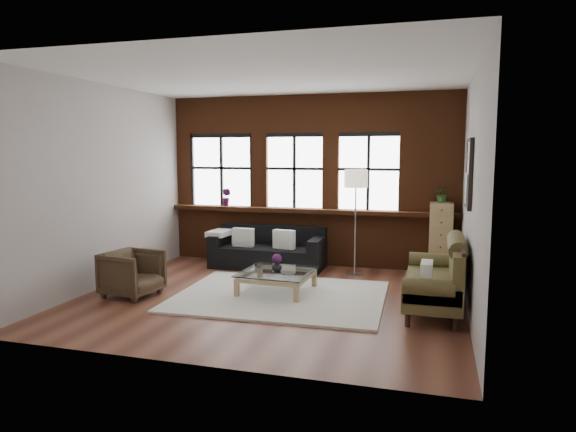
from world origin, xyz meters
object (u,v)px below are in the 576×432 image
(dark_sofa, at_px, (268,248))
(vase, at_px, (277,266))
(floor_lamp, at_px, (355,219))
(vintage_settee, at_px, (433,274))
(drawer_chest, at_px, (441,239))
(armchair, at_px, (132,273))
(coffee_table, at_px, (277,282))

(dark_sofa, height_order, vase, dark_sofa)
(vase, distance_m, floor_lamp, 1.85)
(vintage_settee, height_order, floor_lamp, floor_lamp)
(drawer_chest, bearing_deg, vase, -141.16)
(vintage_settee, distance_m, armchair, 4.35)
(floor_lamp, bearing_deg, drawer_chest, 17.27)
(dark_sofa, relative_size, floor_lamp, 1.04)
(dark_sofa, xyz_separation_m, coffee_table, (0.69, -1.62, -0.21))
(vase, bearing_deg, vintage_settee, -4.93)
(dark_sofa, height_order, vintage_settee, vintage_settee)
(coffee_table, distance_m, floor_lamp, 1.95)
(vase, bearing_deg, dark_sofa, 112.96)
(coffee_table, xyz_separation_m, vase, (0.00, 0.00, 0.25))
(coffee_table, relative_size, drawer_chest, 0.82)
(dark_sofa, distance_m, coffee_table, 1.77)
(dark_sofa, bearing_deg, coffee_table, -67.04)
(armchair, height_order, floor_lamp, floor_lamp)
(coffee_table, xyz_separation_m, floor_lamp, (0.96, 1.48, 0.83))
(dark_sofa, relative_size, coffee_table, 2.00)
(coffee_table, relative_size, floor_lamp, 0.52)
(vintage_settee, height_order, vase, vintage_settee)
(armchair, height_order, vase, armchair)
(dark_sofa, relative_size, vintage_settee, 1.12)
(drawer_chest, xyz_separation_m, floor_lamp, (-1.43, -0.44, 0.36))
(dark_sofa, bearing_deg, vintage_settee, -31.47)
(dark_sofa, height_order, coffee_table, dark_sofa)
(armchair, bearing_deg, vintage_settee, -75.26)
(dark_sofa, distance_m, armchair, 2.71)
(dark_sofa, xyz_separation_m, vintage_settee, (2.97, -1.82, 0.12))
(dark_sofa, xyz_separation_m, armchair, (-1.34, -2.36, -0.04))
(armchair, bearing_deg, dark_sofa, -22.08)
(vintage_settee, relative_size, drawer_chest, 1.47)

